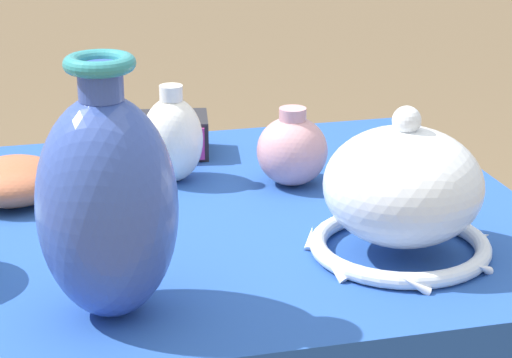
# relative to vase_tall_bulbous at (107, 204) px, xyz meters

# --- Properties ---
(display_table) EXTENTS (0.99, 0.80, 0.71)m
(display_table) POSITION_rel_vase_tall_bulbous_xyz_m (0.14, 0.25, -0.21)
(display_table) COLOR #38383D
(display_table) RESTS_ON ground_plane
(vase_tall_bulbous) EXTENTS (0.16, 0.16, 0.30)m
(vase_tall_bulbous) POSITION_rel_vase_tall_bulbous_xyz_m (0.00, 0.00, 0.00)
(vase_tall_bulbous) COLOR #3851A8
(vase_tall_bulbous) RESTS_ON display_table
(vase_dome_bell) EXTENTS (0.24, 0.25, 0.20)m
(vase_dome_bell) POSITION_rel_vase_tall_bulbous_xyz_m (0.38, 0.07, -0.05)
(vase_dome_bell) COLOR white
(vase_dome_bell) RESTS_ON display_table
(mosaic_tile_box) EXTENTS (0.13, 0.12, 0.07)m
(mosaic_tile_box) POSITION_rel_vase_tall_bulbous_xyz_m (0.17, 0.55, -0.10)
(mosaic_tile_box) COLOR #232328
(mosaic_tile_box) RESTS_ON display_table
(bowl_shallow_terracotta) EXTENTS (0.15, 0.15, 0.07)m
(bowl_shallow_terracotta) POSITION_rel_vase_tall_bulbous_xyz_m (-0.10, 0.39, -0.10)
(bowl_shallow_terracotta) COLOR #BC6642
(bowl_shallow_terracotta) RESTS_ON display_table
(jar_round_rose) EXTENTS (0.11, 0.11, 0.12)m
(jar_round_rose) POSITION_rel_vase_tall_bulbous_xyz_m (0.32, 0.36, -0.08)
(jar_round_rose) COLOR #D19399
(jar_round_rose) RESTS_ON display_table
(jar_round_ivory) EXTENTS (0.09, 0.09, 0.15)m
(jar_round_ivory) POSITION_rel_vase_tall_bulbous_xyz_m (0.15, 0.42, -0.07)
(jar_round_ivory) COLOR white
(jar_round_ivory) RESTS_ON display_table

